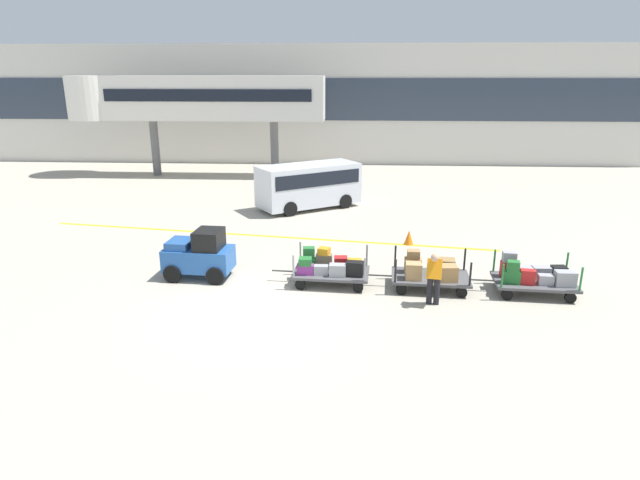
{
  "coord_description": "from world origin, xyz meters",
  "views": [
    {
      "loc": [
        2.59,
        -13.17,
        6.24
      ],
      "look_at": [
        1.69,
        2.71,
        1.26
      ],
      "focal_mm": 30.16,
      "sensor_mm": 36.0,
      "label": 1
    }
  ],
  "objects_px": {
    "baggage_handler": "(434,276)",
    "safety_cone_near": "(409,237)",
    "baggage_cart_tail": "(534,276)",
    "baggage_cart_lead": "(329,268)",
    "shuttle_van": "(309,183)",
    "baggage_cart_middle": "(430,272)",
    "baggage_tug": "(200,255)"
  },
  "relations": [
    {
      "from": "safety_cone_near",
      "to": "shuttle_van",
      "type": "bearing_deg",
      "value": 127.64
    },
    {
      "from": "baggage_cart_tail",
      "to": "baggage_handler",
      "type": "xyz_separation_m",
      "value": [
        -3.06,
        -1.01,
        0.34
      ]
    },
    {
      "from": "baggage_cart_lead",
      "to": "safety_cone_near",
      "type": "xyz_separation_m",
      "value": [
        2.84,
        4.12,
        -0.25
      ]
    },
    {
      "from": "baggage_handler",
      "to": "shuttle_van",
      "type": "xyz_separation_m",
      "value": [
        -4.32,
        11.02,
        0.37
      ]
    },
    {
      "from": "baggage_tug",
      "to": "baggage_cart_lead",
      "type": "height_order",
      "value": "baggage_tug"
    },
    {
      "from": "shuttle_van",
      "to": "baggage_handler",
      "type": "bearing_deg",
      "value": -68.6
    },
    {
      "from": "baggage_cart_tail",
      "to": "safety_cone_near",
      "type": "xyz_separation_m",
      "value": [
        -3.17,
        4.54,
        -0.25
      ]
    },
    {
      "from": "baggage_cart_tail",
      "to": "safety_cone_near",
      "type": "relative_size",
      "value": 5.53
    },
    {
      "from": "baggage_tug",
      "to": "safety_cone_near",
      "type": "height_order",
      "value": "baggage_tug"
    },
    {
      "from": "baggage_tug",
      "to": "shuttle_van",
      "type": "relative_size",
      "value": 0.43
    },
    {
      "from": "baggage_handler",
      "to": "shuttle_van",
      "type": "relative_size",
      "value": 0.31
    },
    {
      "from": "baggage_cart_middle",
      "to": "shuttle_van",
      "type": "height_order",
      "value": "shuttle_van"
    },
    {
      "from": "baggage_cart_lead",
      "to": "baggage_cart_middle",
      "type": "distance_m",
      "value": 3.04
    },
    {
      "from": "baggage_tug",
      "to": "baggage_cart_middle",
      "type": "bearing_deg",
      "value": -4.07
    },
    {
      "from": "baggage_handler",
      "to": "safety_cone_near",
      "type": "height_order",
      "value": "baggage_handler"
    },
    {
      "from": "baggage_cart_lead",
      "to": "baggage_cart_middle",
      "type": "relative_size",
      "value": 1.0
    },
    {
      "from": "baggage_cart_lead",
      "to": "baggage_handler",
      "type": "distance_m",
      "value": 3.3
    },
    {
      "from": "baggage_tug",
      "to": "safety_cone_near",
      "type": "xyz_separation_m",
      "value": [
        6.95,
        3.83,
        -0.48
      ]
    },
    {
      "from": "baggage_handler",
      "to": "safety_cone_near",
      "type": "xyz_separation_m",
      "value": [
        -0.1,
        5.56,
        -0.59
      ]
    },
    {
      "from": "baggage_handler",
      "to": "safety_cone_near",
      "type": "relative_size",
      "value": 2.84
    },
    {
      "from": "shuttle_van",
      "to": "baggage_cart_tail",
      "type": "bearing_deg",
      "value": -53.59
    },
    {
      "from": "baggage_cart_lead",
      "to": "shuttle_van",
      "type": "bearing_deg",
      "value": 98.15
    },
    {
      "from": "baggage_handler",
      "to": "safety_cone_near",
      "type": "distance_m",
      "value": 5.59
    },
    {
      "from": "baggage_cart_middle",
      "to": "baggage_handler",
      "type": "xyz_separation_m",
      "value": [
        -0.08,
        -1.22,
        0.34
      ]
    },
    {
      "from": "baggage_cart_lead",
      "to": "baggage_tug",
      "type": "bearing_deg",
      "value": 175.95
    },
    {
      "from": "baggage_cart_middle",
      "to": "safety_cone_near",
      "type": "relative_size",
      "value": 5.53
    },
    {
      "from": "baggage_tug",
      "to": "baggage_cart_tail",
      "type": "bearing_deg",
      "value": -4.05
    },
    {
      "from": "baggage_cart_tail",
      "to": "baggage_tug",
      "type": "bearing_deg",
      "value": 175.95
    },
    {
      "from": "baggage_cart_tail",
      "to": "safety_cone_near",
      "type": "distance_m",
      "value": 5.54
    },
    {
      "from": "baggage_cart_lead",
      "to": "baggage_cart_middle",
      "type": "xyz_separation_m",
      "value": [
        3.03,
        -0.22,
        -0.0
      ]
    },
    {
      "from": "baggage_tug",
      "to": "baggage_handler",
      "type": "height_order",
      "value": "baggage_tug"
    },
    {
      "from": "baggage_cart_lead",
      "to": "shuttle_van",
      "type": "relative_size",
      "value": 0.6
    }
  ]
}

